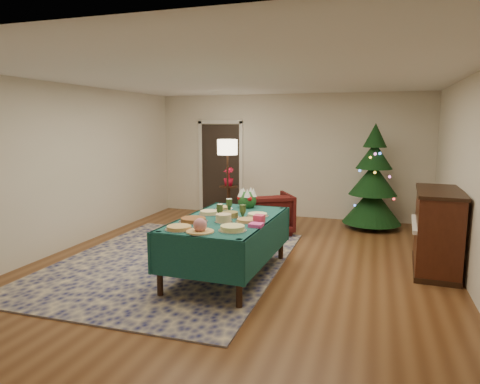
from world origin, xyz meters
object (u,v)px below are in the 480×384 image
(side_table, at_px, (229,203))
(christmas_tree, at_px, (373,182))
(piano, at_px, (437,231))
(gift_box, at_px, (259,219))
(floor_lamp, at_px, (227,152))
(potted_plant, at_px, (229,181))
(armchair, at_px, (268,211))
(buffet_table, at_px, (228,230))

(side_table, xyz_separation_m, christmas_tree, (2.98, 0.09, 0.58))
(piano, bearing_deg, side_table, 149.71)
(gift_box, height_order, side_table, gift_box)
(floor_lamp, relative_size, piano, 1.27)
(side_table, height_order, piano, piano)
(side_table, distance_m, potted_plant, 0.49)
(potted_plant, bearing_deg, floor_lamp, -76.94)
(side_table, bearing_deg, christmas_tree, 1.69)
(christmas_tree, height_order, piano, christmas_tree)
(gift_box, height_order, christmas_tree, christmas_tree)
(potted_plant, xyz_separation_m, piano, (3.87, -2.26, -0.28))
(armchair, distance_m, side_table, 1.48)
(buffet_table, xyz_separation_m, potted_plant, (-1.15, 3.37, 0.20))
(floor_lamp, bearing_deg, buffet_table, -70.79)
(armchair, relative_size, side_table, 1.17)
(gift_box, relative_size, potted_plant, 0.32)
(floor_lamp, xyz_separation_m, potted_plant, (-0.05, 0.20, -0.63))
(armchair, relative_size, christmas_tree, 0.41)
(christmas_tree, xyz_separation_m, piano, (0.89, -2.35, -0.37))
(gift_box, xyz_separation_m, floor_lamp, (-1.58, 3.32, 0.61))
(floor_lamp, xyz_separation_m, christmas_tree, (2.93, 0.29, -0.54))
(side_table, relative_size, potted_plant, 1.83)
(buffet_table, xyz_separation_m, floor_lamp, (-1.10, 3.17, 0.83))
(buffet_table, height_order, piano, piano)
(gift_box, height_order, floor_lamp, floor_lamp)
(potted_plant, height_order, christmas_tree, christmas_tree)
(buffet_table, xyz_separation_m, side_table, (-1.15, 3.37, -0.29))
(armchair, relative_size, piano, 0.63)
(gift_box, bearing_deg, armchair, 101.33)
(gift_box, height_order, potted_plant, potted_plant)
(buffet_table, height_order, armchair, armchair)
(side_table, height_order, christmas_tree, christmas_tree)
(christmas_tree, bearing_deg, gift_box, -110.56)
(side_table, xyz_separation_m, potted_plant, (-0.00, 0.00, 0.49))
(christmas_tree, bearing_deg, buffet_table, -117.87)
(gift_box, bearing_deg, christmas_tree, 69.44)
(buffet_table, relative_size, side_table, 2.90)
(gift_box, bearing_deg, piano, 29.20)
(floor_lamp, bearing_deg, christmas_tree, 5.62)
(gift_box, xyz_separation_m, piano, (2.25, 1.25, -0.29))
(side_table, bearing_deg, armchair, -40.99)
(armchair, height_order, piano, piano)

